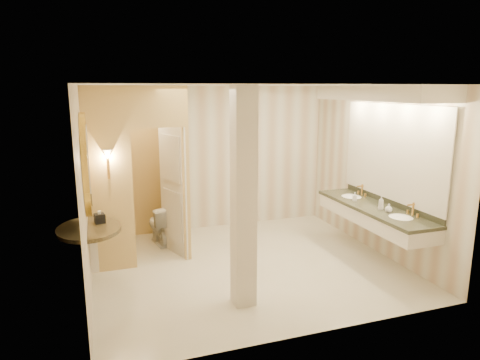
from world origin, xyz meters
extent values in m
plane|color=beige|center=(0.00, 0.00, 0.00)|extent=(4.50, 4.50, 0.00)
plane|color=silver|center=(0.00, 0.00, 2.70)|extent=(4.50, 4.50, 0.00)
cube|color=beige|center=(0.00, 2.00, 1.35)|extent=(4.50, 0.02, 2.70)
cube|color=beige|center=(0.00, -2.00, 1.35)|extent=(4.50, 0.02, 2.70)
cube|color=beige|center=(-2.25, 0.00, 1.35)|extent=(0.02, 4.00, 2.70)
cube|color=beige|center=(2.25, 0.00, 1.35)|extent=(0.02, 4.00, 2.70)
cube|color=#E6CC78|center=(-0.80, 1.25, 1.35)|extent=(0.10, 1.50, 2.70)
cube|color=#E6CC78|center=(-1.93, 0.50, 1.35)|extent=(0.65, 0.10, 2.70)
cube|color=#E6CC78|center=(-1.20, 0.50, 2.40)|extent=(0.80, 0.10, 0.60)
cube|color=beige|center=(-0.93, 0.88, 1.05)|extent=(0.32, 0.77, 2.10)
cylinder|color=#BA883B|center=(-1.93, 0.43, 1.55)|extent=(0.03, 0.03, 0.30)
cone|color=beige|center=(-1.93, 0.43, 1.75)|extent=(0.14, 0.14, 0.14)
cube|color=beige|center=(1.95, -0.40, 0.73)|extent=(0.60, 2.29, 0.24)
cube|color=black|center=(1.95, -0.40, 0.85)|extent=(0.64, 2.33, 0.05)
cube|color=black|center=(2.23, -0.40, 0.92)|extent=(0.03, 2.29, 0.10)
ellipsoid|color=white|center=(1.95, -1.02, 0.83)|extent=(0.40, 0.44, 0.15)
cylinder|color=#BA883B|center=(2.15, -1.02, 0.96)|extent=(0.03, 0.03, 0.22)
ellipsoid|color=white|center=(1.95, 0.22, 0.83)|extent=(0.40, 0.44, 0.15)
cylinder|color=#BA883B|center=(2.15, 0.22, 0.96)|extent=(0.03, 0.03, 0.22)
cube|color=white|center=(2.23, -0.40, 1.70)|extent=(0.03, 2.29, 1.40)
cube|color=beige|center=(1.95, -0.40, 2.59)|extent=(0.75, 2.49, 0.22)
cylinder|color=black|center=(-2.23, -0.08, 0.85)|extent=(1.03, 1.03, 0.05)
cube|color=beige|center=(-2.19, -0.08, 0.55)|extent=(0.10, 0.10, 0.60)
cylinder|color=gold|center=(-2.21, -0.08, 1.70)|extent=(0.07, 1.03, 1.03)
cylinder|color=white|center=(-2.17, -0.08, 1.70)|extent=(0.02, 0.82, 0.82)
cube|color=beige|center=(-0.43, -1.08, 1.35)|extent=(0.26, 0.26, 2.70)
cube|color=black|center=(-2.09, 0.07, 0.94)|extent=(0.15, 0.15, 0.13)
imported|color=white|center=(-1.10, 1.38, 0.35)|extent=(0.50, 0.73, 0.69)
imported|color=beige|center=(1.84, -0.03, 0.94)|extent=(0.08, 0.08, 0.13)
imported|color=silver|center=(1.93, -0.77, 0.94)|extent=(0.12, 0.12, 0.13)
imported|color=#C6B28C|center=(1.92, -0.60, 0.98)|extent=(0.10, 0.10, 0.21)
camera|label=1|loc=(-2.07, -5.78, 2.66)|focal=32.00mm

